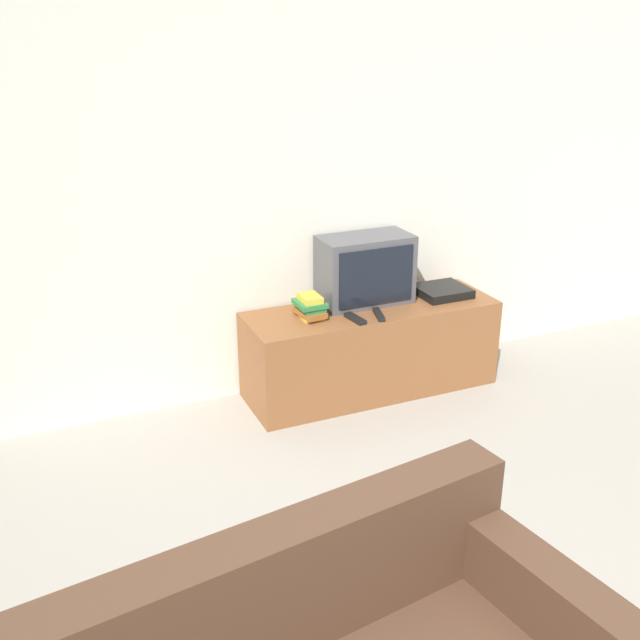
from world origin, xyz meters
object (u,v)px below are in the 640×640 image
Objects in this scene: tv_stand at (371,349)px; book_stack at (310,307)px; television at (365,270)px; set_top_box at (442,291)px; remote_on_stand at (379,315)px; remote_secondary at (355,319)px.

book_stack reaches higher than tv_stand.
television reaches higher than set_top_box.
television is at bearing 13.63° from book_stack.
book_stack is 0.91m from set_top_box.
book_stack reaches higher than remote_on_stand.
television is at bearing 53.19° from remote_secondary.
book_stack is at bearing -179.10° from set_top_box.
television reaches higher than book_stack.
remote_on_stand is 0.56m from set_top_box.
remote_on_stand is at bearing -101.84° from tv_stand.
remote_on_stand is 1.06× the size of remote_secondary.
set_top_box is (0.54, 0.16, 0.02)m from remote_on_stand.
book_stack is 1.19× the size of remote_on_stand.
remote_secondary is (-0.16, -0.00, 0.00)m from remote_on_stand.
remote_on_stand and remote_secondary have the same top height.
tv_stand is at bearing 38.36° from remote_secondary.
television is (0.00, 0.10, 0.48)m from tv_stand.
remote_on_stand is at bearing -21.70° from book_stack.
book_stack is at bearing -166.37° from television.
remote_on_stand is 0.16m from remote_secondary.
book_stack is (-0.41, -0.10, -0.14)m from television.
remote_on_stand reaches higher than tv_stand.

